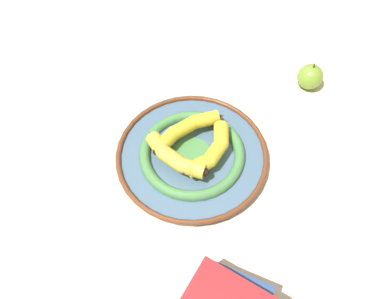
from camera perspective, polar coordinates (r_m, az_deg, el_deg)
The scene contains 6 objects.
ground_plane at distance 0.92m, azimuth -1.45°, elevation -0.04°, with size 2.80×2.80×0.00m, color beige.
decorative_bowl at distance 0.89m, azimuth 0.00°, elevation -0.76°, with size 0.36×0.36×0.03m.
banana_a at distance 0.85m, azimuth 2.99°, elevation -0.32°, with size 0.06×0.18×0.04m.
banana_b at distance 0.89m, azimuth -0.87°, elevation 3.16°, with size 0.11×0.19×0.03m.
banana_c at distance 0.85m, azimuth -2.91°, elevation -1.06°, with size 0.18×0.07×0.04m.
apple at distance 1.08m, azimuth 17.55°, elevation 10.53°, with size 0.07×0.07×0.08m.
Camera 1 is at (-0.29, 0.42, 0.76)m, focal length 35.00 mm.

